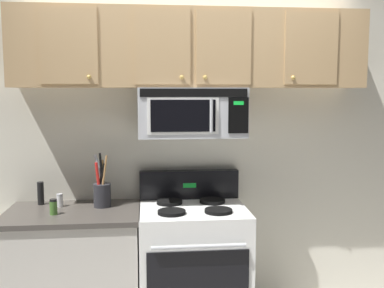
{
  "coord_description": "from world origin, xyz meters",
  "views": [
    {
      "loc": [
        -0.33,
        -2.68,
        1.72
      ],
      "look_at": [
        0.0,
        0.49,
        1.35
      ],
      "focal_mm": 41.98,
      "sensor_mm": 36.0,
      "label": 1
    }
  ],
  "objects_px": {
    "stove_range": "(193,266)",
    "spice_jar": "(53,207)",
    "over_range_microwave": "(191,112)",
    "utensil_crock_charcoal": "(102,192)",
    "pepper_mill": "(41,193)",
    "salt_shaker": "(60,200)"
  },
  "relations": [
    {
      "from": "stove_range",
      "to": "over_range_microwave",
      "type": "distance_m",
      "value": 1.11
    },
    {
      "from": "stove_range",
      "to": "pepper_mill",
      "type": "height_order",
      "value": "stove_range"
    },
    {
      "from": "utensil_crock_charcoal",
      "to": "spice_jar",
      "type": "height_order",
      "value": "utensil_crock_charcoal"
    },
    {
      "from": "stove_range",
      "to": "utensil_crock_charcoal",
      "type": "height_order",
      "value": "utensil_crock_charcoal"
    },
    {
      "from": "over_range_microwave",
      "to": "spice_jar",
      "type": "bearing_deg",
      "value": -168.34
    },
    {
      "from": "stove_range",
      "to": "utensil_crock_charcoal",
      "type": "bearing_deg",
      "value": 171.3
    },
    {
      "from": "salt_shaker",
      "to": "spice_jar",
      "type": "relative_size",
      "value": 0.88
    },
    {
      "from": "pepper_mill",
      "to": "stove_range",
      "type": "bearing_deg",
      "value": -10.75
    },
    {
      "from": "stove_range",
      "to": "spice_jar",
      "type": "bearing_deg",
      "value": -175.2
    },
    {
      "from": "stove_range",
      "to": "spice_jar",
      "type": "xyz_separation_m",
      "value": [
        -0.95,
        -0.08,
        0.48
      ]
    },
    {
      "from": "spice_jar",
      "to": "salt_shaker",
      "type": "bearing_deg",
      "value": 89.26
    },
    {
      "from": "stove_range",
      "to": "spice_jar",
      "type": "relative_size",
      "value": 10.51
    },
    {
      "from": "stove_range",
      "to": "pepper_mill",
      "type": "xyz_separation_m",
      "value": [
        -1.1,
        0.21,
        0.52
      ]
    },
    {
      "from": "salt_shaker",
      "to": "spice_jar",
      "type": "height_order",
      "value": "spice_jar"
    },
    {
      "from": "pepper_mill",
      "to": "spice_jar",
      "type": "bearing_deg",
      "value": -62.98
    },
    {
      "from": "spice_jar",
      "to": "utensil_crock_charcoal",
      "type": "bearing_deg",
      "value": 30.31
    },
    {
      "from": "salt_shaker",
      "to": "spice_jar",
      "type": "bearing_deg",
      "value": -90.74
    },
    {
      "from": "utensil_crock_charcoal",
      "to": "pepper_mill",
      "type": "distance_m",
      "value": 0.47
    },
    {
      "from": "utensil_crock_charcoal",
      "to": "salt_shaker",
      "type": "xyz_separation_m",
      "value": [
        -0.3,
        0.03,
        -0.06
      ]
    },
    {
      "from": "stove_range",
      "to": "salt_shaker",
      "type": "bearing_deg",
      "value": 172.27
    },
    {
      "from": "over_range_microwave",
      "to": "utensil_crock_charcoal",
      "type": "distance_m",
      "value": 0.86
    },
    {
      "from": "stove_range",
      "to": "salt_shaker",
      "type": "height_order",
      "value": "stove_range"
    }
  ]
}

